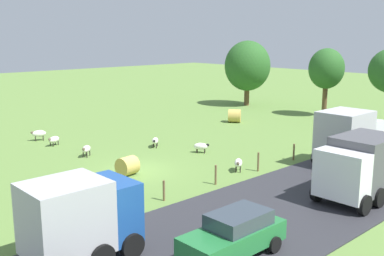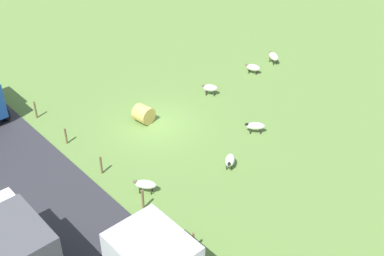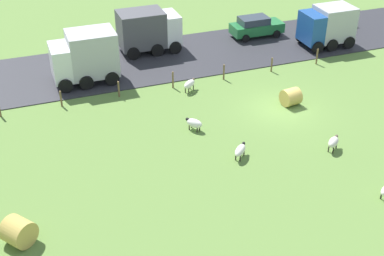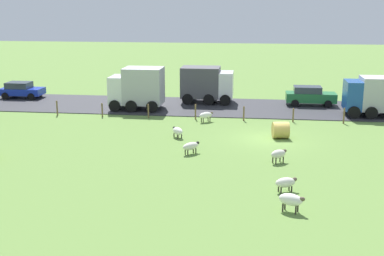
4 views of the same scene
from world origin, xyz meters
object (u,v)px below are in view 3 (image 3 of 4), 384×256
Objects in this scene: hay_bale_1 at (19,232)px; truck_0 at (85,56)px; sheep_5 at (194,123)px; hay_bale_0 at (291,97)px; sheep_2 at (333,142)px; car_0 at (256,26)px; sheep_3 at (190,84)px; sheep_1 at (240,150)px; truck_1 at (148,29)px; car_1 at (329,17)px; truck_2 at (327,25)px.

hay_bale_1 is 0.29× the size of truck_0.
sheep_5 is at bearing -151.33° from truck_0.
sheep_2 is at bearing 176.22° from hay_bale_0.
car_0 is at bearing -39.46° from sheep_5.
hay_bale_1 is 27.24m from car_0.
sheep_3 is 1.06× the size of sheep_5.
hay_bale_1 is at bearing 102.55° from sheep_1.
sheep_3 is at bearing -174.77° from truck_1.
car_1 is at bearing -89.57° from car_0.
truck_1 reaches higher than hay_bale_0.
truck_2 reaches higher than sheep_5.
truck_2 is at bearing -74.32° from sheep_3.
sheep_5 is 0.28× the size of truck_2.
car_0 reaches higher than sheep_3.
sheep_3 is 17.15m from car_1.
sheep_5 is 0.99× the size of hay_bale_0.
car_1 is at bearing -56.35° from hay_bale_1.
sheep_3 is 0.29× the size of truck_2.
sheep_2 is at bearing 147.95° from car_1.
sheep_5 is 0.25× the size of truck_0.
hay_bale_1 reaches higher than sheep_2.
car_1 reaches higher than hay_bale_0.
hay_bale_0 is 0.26× the size of car_0.
hay_bale_1 is 15.88m from truck_0.
truck_2 is 1.04× the size of car_1.
sheep_5 is at bearing -59.40° from hay_bale_1.
sheep_2 is at bearing -84.87° from hay_bale_1.
sheep_3 is at bearing -47.31° from hay_bale_1.
sheep_1 is at bearing -77.45° from hay_bale_1.
sheep_3 is at bearing 130.58° from car_0.
truck_0 is (7.84, 11.56, 1.34)m from hay_bale_0.
hay_bale_0 reaches higher than sheep_1.
sheep_2 is 0.28× the size of car_1.
sheep_2 is 0.97× the size of sheep_5.
truck_2 is at bearing -44.17° from hay_bale_0.
sheep_3 is at bearing 28.26° from sheep_2.
sheep_5 is at bearing 20.83° from sheep_1.
truck_0 is 0.95× the size of truck_1.
sheep_5 is 0.24× the size of truck_1.
sheep_1 is at bearing 151.24° from car_0.
sheep_1 is at bearing 179.39° from sheep_3.
truck_1 is 1.15× the size of truck_2.
truck_1 is (11.44, 6.10, 1.22)m from hay_bale_0.
sheep_1 is at bearing 128.02° from hay_bale_0.
sheep_1 is 17.74m from car_0.
car_0 is at bearing -28.76° from sheep_1.
sheep_3 is at bearing -0.61° from sheep_1.
car_1 is (3.69, -2.72, -0.89)m from truck_2.
car_1 is at bearing -32.05° from sheep_2.
sheep_3 is (8.31, -0.09, 0.04)m from sheep_1.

